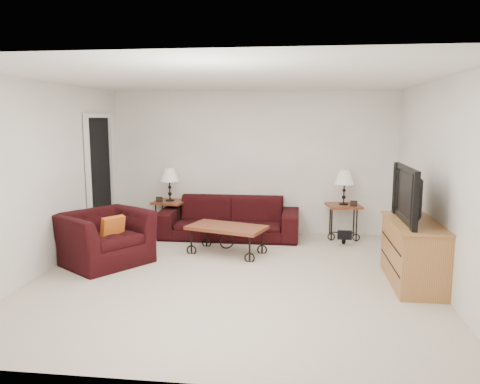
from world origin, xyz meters
name	(u,v)px	position (x,y,z in m)	size (l,w,h in m)	color
ground	(233,277)	(0.00, 0.00, 0.00)	(5.00, 5.00, 0.00)	beige
wall_back	(252,163)	(0.00, 2.50, 1.25)	(5.00, 0.02, 2.50)	white
wall_front	(186,225)	(0.00, -2.50, 1.25)	(5.00, 0.02, 2.50)	white
wall_left	(45,178)	(-2.50, 0.00, 1.25)	(0.02, 5.00, 2.50)	white
wall_right	(442,184)	(2.50, 0.00, 1.25)	(0.02, 5.00, 2.50)	white
ceiling	(233,79)	(0.00, 0.00, 2.50)	(5.00, 5.00, 0.00)	white
doorway	(100,179)	(-2.47, 1.65, 1.02)	(0.08, 0.94, 2.04)	black
sofa	(229,218)	(-0.35, 2.02, 0.34)	(2.35, 0.92, 0.69)	black
side_table_left	(170,217)	(-1.43, 2.20, 0.29)	(0.53, 0.53, 0.58)	brown
side_table_right	(343,221)	(1.58, 2.20, 0.29)	(0.53, 0.53, 0.58)	brown
lamp_left	(170,185)	(-1.43, 2.20, 0.87)	(0.33, 0.33, 0.58)	black
lamp_right	(344,187)	(1.58, 2.20, 0.87)	(0.33, 0.33, 0.58)	black
photo_frame_left	(159,199)	(-1.58, 2.05, 0.63)	(0.12, 0.02, 0.10)	black
photo_frame_right	(354,203)	(1.73, 2.05, 0.63)	(0.12, 0.02, 0.10)	black
coffee_table	(227,240)	(-0.24, 1.03, 0.21)	(1.14, 0.62, 0.43)	brown
armchair	(104,238)	(-1.88, 0.35, 0.37)	(1.13, 0.99, 0.73)	black
throw_pillow	(113,228)	(-1.73, 0.30, 0.52)	(0.33, 0.09, 0.33)	orange
tv_stand	(413,253)	(2.23, 0.03, 0.39)	(0.54, 1.30, 0.78)	#B17C41
television	(415,194)	(2.21, 0.03, 1.12)	(1.17, 0.15, 0.67)	black
backpack	(344,231)	(1.56, 1.80, 0.22)	(0.35, 0.26, 0.45)	black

